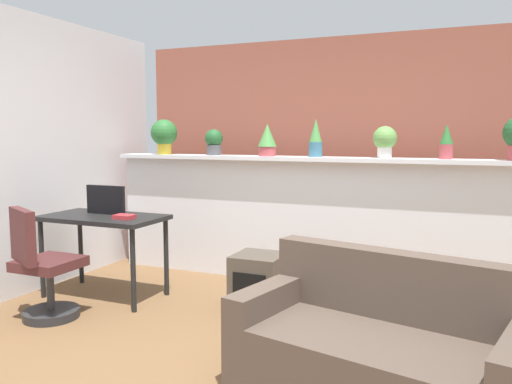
{
  "coord_description": "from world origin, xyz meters",
  "views": [
    {
      "loc": [
        1.36,
        -2.82,
        1.48
      ],
      "look_at": [
        -0.24,
        0.96,
        1.02
      ],
      "focal_mm": 35.93,
      "sensor_mm": 36.0,
      "label": 1
    }
  ],
  "objects_px": {
    "potted_plant_0": "(164,134)",
    "side_cube_shelf": "(259,284)",
    "couch": "(380,352)",
    "potted_plant_5": "(446,142)",
    "tv_monitor": "(106,200)",
    "potted_plant_2": "(267,140)",
    "book_on_desk": "(124,217)",
    "potted_plant_1": "(214,142)",
    "potted_plant_4": "(385,140)",
    "potted_plant_3": "(316,139)",
    "desk": "(103,225)",
    "office_chair": "(42,272)"
  },
  "relations": [
    {
      "from": "desk",
      "to": "book_on_desk",
      "type": "height_order",
      "value": "book_on_desk"
    },
    {
      "from": "potted_plant_5",
      "to": "tv_monitor",
      "type": "relative_size",
      "value": 0.75
    },
    {
      "from": "potted_plant_0",
      "to": "book_on_desk",
      "type": "distance_m",
      "value": 1.4
    },
    {
      "from": "potted_plant_0",
      "to": "side_cube_shelf",
      "type": "bearing_deg",
      "value": -32.65
    },
    {
      "from": "couch",
      "to": "tv_monitor",
      "type": "bearing_deg",
      "value": 159.41
    },
    {
      "from": "potted_plant_0",
      "to": "potted_plant_3",
      "type": "height_order",
      "value": "potted_plant_0"
    },
    {
      "from": "potted_plant_2",
      "to": "potted_plant_3",
      "type": "bearing_deg",
      "value": 5.26
    },
    {
      "from": "side_cube_shelf",
      "to": "couch",
      "type": "xyz_separation_m",
      "value": [
        1.16,
        -1.04,
        0.03
      ]
    },
    {
      "from": "potted_plant_0",
      "to": "tv_monitor",
      "type": "height_order",
      "value": "potted_plant_0"
    },
    {
      "from": "potted_plant_3",
      "to": "tv_monitor",
      "type": "bearing_deg",
      "value": -148.37
    },
    {
      "from": "potted_plant_5",
      "to": "tv_monitor",
      "type": "height_order",
      "value": "potted_plant_5"
    },
    {
      "from": "potted_plant_1",
      "to": "potted_plant_4",
      "type": "bearing_deg",
      "value": 0.73
    },
    {
      "from": "desk",
      "to": "book_on_desk",
      "type": "bearing_deg",
      "value": -14.01
    },
    {
      "from": "potted_plant_0",
      "to": "side_cube_shelf",
      "type": "height_order",
      "value": "potted_plant_0"
    },
    {
      "from": "potted_plant_1",
      "to": "office_chair",
      "type": "relative_size",
      "value": 0.3
    },
    {
      "from": "potted_plant_0",
      "to": "potted_plant_1",
      "type": "xyz_separation_m",
      "value": [
        0.6,
        0.02,
        -0.07
      ]
    },
    {
      "from": "potted_plant_1",
      "to": "potted_plant_2",
      "type": "bearing_deg",
      "value": -3.57
    },
    {
      "from": "potted_plant_2",
      "to": "side_cube_shelf",
      "type": "xyz_separation_m",
      "value": [
        0.31,
        -0.96,
        -1.18
      ]
    },
    {
      "from": "side_cube_shelf",
      "to": "couch",
      "type": "height_order",
      "value": "couch"
    },
    {
      "from": "potted_plant_4",
      "to": "couch",
      "type": "distance_m",
      "value": 2.38
    },
    {
      "from": "potted_plant_5",
      "to": "potted_plant_4",
      "type": "bearing_deg",
      "value": 175.29
    },
    {
      "from": "potted_plant_0",
      "to": "office_chair",
      "type": "bearing_deg",
      "value": -90.46
    },
    {
      "from": "potted_plant_4",
      "to": "book_on_desk",
      "type": "bearing_deg",
      "value": -149.16
    },
    {
      "from": "office_chair",
      "to": "side_cube_shelf",
      "type": "distance_m",
      "value": 1.74
    },
    {
      "from": "potted_plant_4",
      "to": "potted_plant_5",
      "type": "bearing_deg",
      "value": -4.71
    },
    {
      "from": "potted_plant_4",
      "to": "book_on_desk",
      "type": "relative_size",
      "value": 1.71
    },
    {
      "from": "tv_monitor",
      "to": "book_on_desk",
      "type": "relative_size",
      "value": 2.38
    },
    {
      "from": "potted_plant_3",
      "to": "potted_plant_5",
      "type": "bearing_deg",
      "value": -1.33
    },
    {
      "from": "potted_plant_2",
      "to": "potted_plant_5",
      "type": "xyz_separation_m",
      "value": [
        1.67,
        0.02,
        -0.01
      ]
    },
    {
      "from": "potted_plant_5",
      "to": "tv_monitor",
      "type": "xyz_separation_m",
      "value": [
        -2.88,
        -1.01,
        -0.54
      ]
    },
    {
      "from": "potted_plant_0",
      "to": "desk",
      "type": "relative_size",
      "value": 0.34
    },
    {
      "from": "potted_plant_5",
      "to": "book_on_desk",
      "type": "height_order",
      "value": "potted_plant_5"
    },
    {
      "from": "potted_plant_5",
      "to": "potted_plant_1",
      "type": "bearing_deg",
      "value": 179.46
    },
    {
      "from": "potted_plant_4",
      "to": "potted_plant_2",
      "type": "bearing_deg",
      "value": -176.94
    },
    {
      "from": "office_chair",
      "to": "potted_plant_3",
      "type": "bearing_deg",
      "value": 46.37
    },
    {
      "from": "potted_plant_5",
      "to": "tv_monitor",
      "type": "bearing_deg",
      "value": -160.62
    },
    {
      "from": "potted_plant_5",
      "to": "book_on_desk",
      "type": "distance_m",
      "value": 2.88
    },
    {
      "from": "potted_plant_1",
      "to": "potted_plant_2",
      "type": "height_order",
      "value": "potted_plant_2"
    },
    {
      "from": "potted_plant_1",
      "to": "office_chair",
      "type": "height_order",
      "value": "potted_plant_1"
    },
    {
      "from": "office_chair",
      "to": "couch",
      "type": "relative_size",
      "value": 0.54
    },
    {
      "from": "potted_plant_2",
      "to": "office_chair",
      "type": "xyz_separation_m",
      "value": [
        -1.23,
        -1.75,
        -1.04
      ]
    },
    {
      "from": "side_cube_shelf",
      "to": "couch",
      "type": "distance_m",
      "value": 1.55
    },
    {
      "from": "tv_monitor",
      "to": "couch",
      "type": "xyz_separation_m",
      "value": [
        2.67,
        -1.0,
        -0.6
      ]
    },
    {
      "from": "potted_plant_0",
      "to": "potted_plant_3",
      "type": "relative_size",
      "value": 1.03
    },
    {
      "from": "potted_plant_5",
      "to": "side_cube_shelf",
      "type": "xyz_separation_m",
      "value": [
        -1.37,
        -0.98,
        -1.17
      ]
    },
    {
      "from": "potted_plant_4",
      "to": "side_cube_shelf",
      "type": "relative_size",
      "value": 0.58
    },
    {
      "from": "desk",
      "to": "side_cube_shelf",
      "type": "xyz_separation_m",
      "value": [
        1.48,
        0.12,
        -0.42
      ]
    },
    {
      "from": "potted_plant_3",
      "to": "side_cube_shelf",
      "type": "distance_m",
      "value": 1.57
    },
    {
      "from": "tv_monitor",
      "to": "couch",
      "type": "distance_m",
      "value": 2.91
    },
    {
      "from": "potted_plant_3",
      "to": "potted_plant_5",
      "type": "xyz_separation_m",
      "value": [
        1.19,
        -0.03,
        -0.02
      ]
    }
  ]
}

